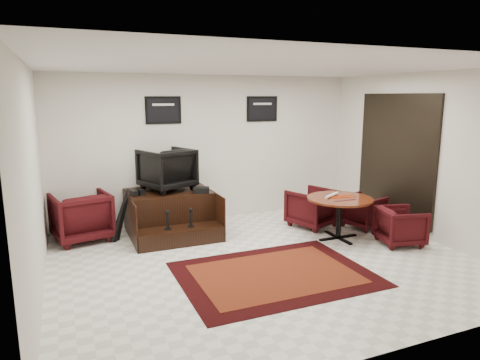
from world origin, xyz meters
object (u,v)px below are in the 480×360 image
at_px(shine_podium, 170,214).
at_px(meeting_table, 340,203).
at_px(armchair_side, 81,214).
at_px(table_chair_window, 364,209).
at_px(table_chair_corner, 401,224).
at_px(shine_chair, 167,167).
at_px(table_chair_back, 312,206).

relative_size(shine_podium, meeting_table, 1.37).
distance_m(shine_podium, armchair_side, 1.49).
relative_size(meeting_table, table_chair_window, 1.64).
height_order(table_chair_window, table_chair_corner, table_chair_corner).
bearing_deg(meeting_table, shine_podium, 150.92).
bearing_deg(table_chair_window, armchair_side, 59.51).
distance_m(armchair_side, meeting_table, 4.37).
height_order(armchair_side, meeting_table, armchair_side).
height_order(shine_chair, meeting_table, shine_chair).
bearing_deg(table_chair_back, shine_podium, -34.59).
height_order(meeting_table, table_chair_back, table_chair_back).
xyz_separation_m(shine_podium, table_chair_window, (3.41, -1.04, -0.01)).
height_order(table_chair_back, table_chair_window, table_chair_back).
bearing_deg(meeting_table, table_chair_corner, -38.99).
bearing_deg(table_chair_back, table_chair_window, 134.24).
relative_size(table_chair_back, table_chair_corner, 1.15).
xyz_separation_m(shine_chair, table_chair_window, (3.41, -1.19, -0.83)).
distance_m(shine_chair, table_chair_window, 3.70).
bearing_deg(table_chair_corner, meeting_table, 64.85).
bearing_deg(shine_podium, meeting_table, -29.08).
bearing_deg(table_chair_corner, table_chair_back, 43.37).
bearing_deg(shine_chair, shine_podium, 69.00).
relative_size(shine_podium, shine_chair, 1.81).
xyz_separation_m(armchair_side, table_chair_back, (4.02, -0.82, -0.06)).
distance_m(table_chair_back, table_chair_window, 0.96).
xyz_separation_m(shine_chair, table_chair_corner, (3.35, -2.21, -0.83)).
bearing_deg(table_chair_back, meeting_table, 71.93).
xyz_separation_m(armchair_side, table_chair_corner, (4.83, -2.24, -0.11)).
relative_size(armchair_side, meeting_table, 0.83).
bearing_deg(table_chair_window, table_chair_corner, 160.27).
relative_size(shine_chair, table_chair_corner, 1.23).
height_order(meeting_table, table_chair_corner, meeting_table).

